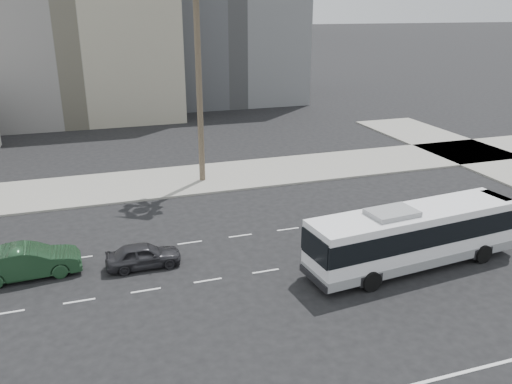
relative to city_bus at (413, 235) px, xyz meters
name	(u,v)px	position (x,y,z in m)	size (l,w,h in m)	color
ground	(320,263)	(-4.33, 1.73, -1.74)	(700.00, 700.00, 0.00)	black
sidewalk_north	(237,175)	(-4.33, 17.23, -1.67)	(120.00, 7.00, 0.15)	gray
midrise_beige_west	(68,39)	(-16.33, 46.73, 7.26)	(24.00, 18.00, 18.00)	gray
midrise_gray_center	(218,4)	(3.67, 53.73, 11.26)	(20.00, 20.00, 26.00)	#4E5054
city_bus	(413,235)	(0.00, 0.00, 0.00)	(11.74, 3.69, 3.32)	white
car_a	(143,255)	(-13.13, 4.19, -1.10)	(3.80, 1.53, 1.29)	#2A2A2D
car_b	(28,262)	(-18.63, 4.93, -0.93)	(4.95, 1.72, 1.63)	#1B3B22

